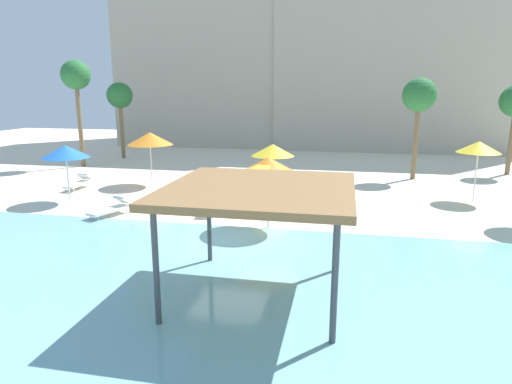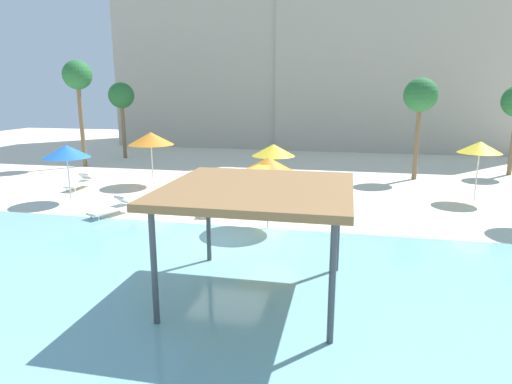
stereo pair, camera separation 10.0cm
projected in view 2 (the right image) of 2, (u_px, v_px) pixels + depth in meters
The scene contains 16 objects.
ground_plane at pixel (229, 240), 15.28m from camera, with size 80.00×80.00×0.00m, color beige.
lagoon_water at pixel (169, 312), 10.27m from camera, with size 44.00×13.50×0.04m, color #7AB7C1.
shade_pavilion at pixel (258, 193), 10.61m from camera, with size 4.50×4.50×2.84m.
beach_umbrella_blue_0 at pixel (66, 151), 20.09m from camera, with size 2.12×2.12×2.66m.
beach_umbrella_orange_1 at pixel (268, 166), 16.00m from camera, with size 2.43×2.43×2.73m.
beach_umbrella_yellow_2 at pixel (273, 150), 21.78m from camera, with size 2.15×2.15×2.50m.
beach_umbrella_yellow_4 at pixel (480, 147), 20.15m from camera, with size 1.94×1.94×2.81m.
beach_umbrella_orange_6 at pixel (151, 139), 23.78m from camera, with size 2.47×2.47×2.89m.
lounge_chair_0 at pixel (112, 208), 18.27m from camera, with size 1.25×1.98×0.74m.
lounge_chair_1 at pixel (80, 182), 23.35m from camera, with size 0.63×1.91×0.74m.
lounge_chair_2 at pixel (211, 205), 18.77m from camera, with size 0.78×1.94×0.74m.
palm_tree_0 at pixel (420, 97), 24.78m from camera, with size 1.90×1.90×5.80m.
palm_tree_1 at pixel (121, 97), 32.95m from camera, with size 1.90×1.90×5.68m.
palm_tree_2 at pixel (78, 78), 28.95m from camera, with size 1.90×1.90×7.04m.
hotel_block_0 at pixel (242, 38), 42.20m from camera, with size 21.40×10.50×19.96m, color #B2A893.
hotel_block_1 at pixel (399, 58), 40.10m from camera, with size 20.96×11.89×16.03m, color #B2A893.
Camera 2 is at (3.92, -14.00, 5.08)m, focal length 30.84 mm.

